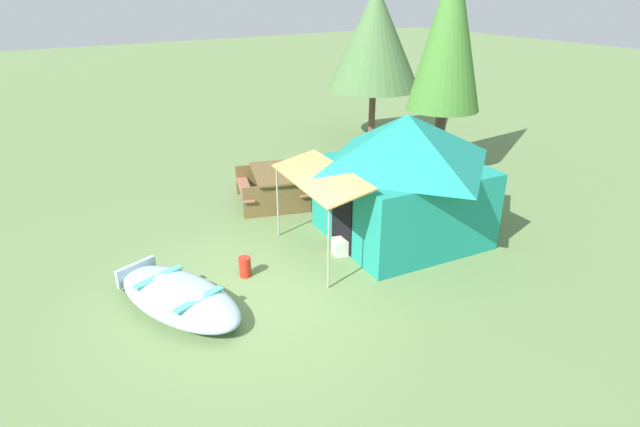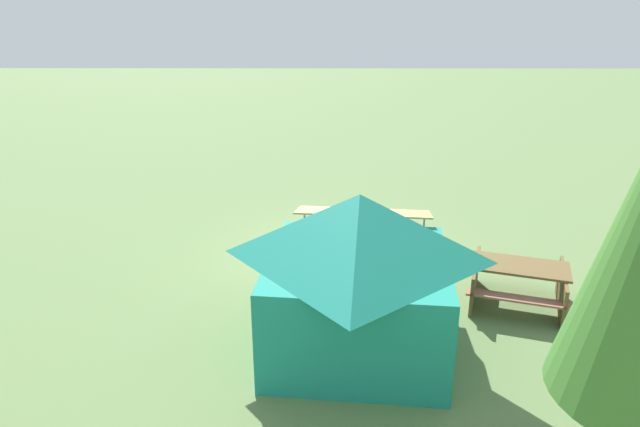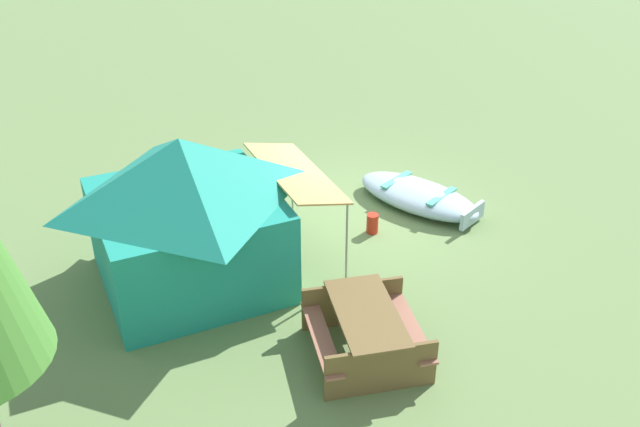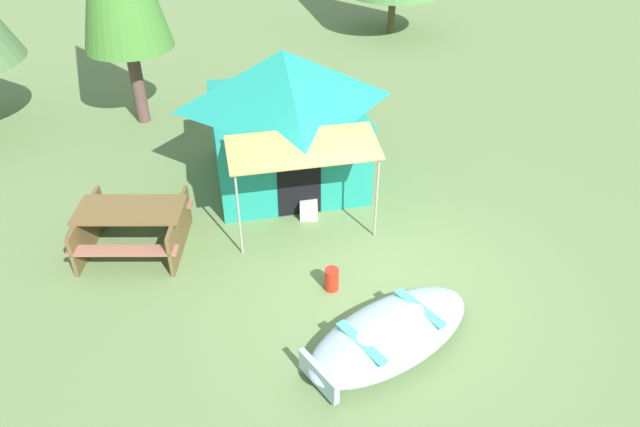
% 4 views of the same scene
% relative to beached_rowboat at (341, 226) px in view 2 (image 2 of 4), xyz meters
% --- Properties ---
extents(ground_plane, '(80.00, 80.00, 0.00)m').
position_rel_beached_rowboat_xyz_m(ground_plane, '(0.36, 1.32, -0.23)').
color(ground_plane, '#617D48').
extents(beached_rowboat, '(2.84, 1.93, 0.44)m').
position_rel_beached_rowboat_xyz_m(beached_rowboat, '(0.00, 0.00, 0.00)').
color(beached_rowboat, '#98B3C2').
rests_on(beached_rowboat, ground_plane).
extents(canvas_cabin_tent, '(3.18, 4.06, 2.55)m').
position_rel_beached_rowboat_xyz_m(canvas_cabin_tent, '(-0.12, 4.71, 1.10)').
color(canvas_cabin_tent, '#1C8A79').
rests_on(canvas_cabin_tent, ground_plane).
extents(picnic_table, '(2.08, 1.98, 0.77)m').
position_rel_beached_rowboat_xyz_m(picnic_table, '(-3.09, 3.30, 0.25)').
color(picnic_table, brown).
rests_on(picnic_table, ground_plane).
extents(cooler_box, '(0.43, 0.52, 0.31)m').
position_rel_beached_rowboat_xyz_m(cooler_box, '(-0.10, 3.31, -0.07)').
color(cooler_box, beige).
rests_on(cooler_box, ground_plane).
extents(fuel_can, '(0.28, 0.28, 0.37)m').
position_rel_beached_rowboat_xyz_m(fuel_can, '(-0.36, 1.32, -0.04)').
color(fuel_can, red).
rests_on(fuel_can, ground_plane).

